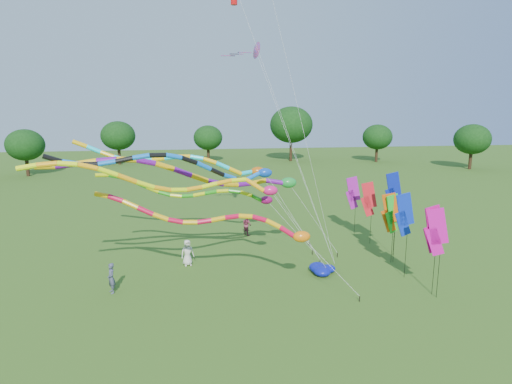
{
  "coord_description": "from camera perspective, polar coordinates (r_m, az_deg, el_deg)",
  "views": [
    {
      "loc": [
        -5.84,
        -19.33,
        9.52
      ],
      "look_at": [
        -2.25,
        4.15,
        4.8
      ],
      "focal_mm": 30.0,
      "sensor_mm": 36.0,
      "label": 1
    }
  ],
  "objects": [
    {
      "name": "banner_pole_blue_b",
      "position": [
        28.47,
        17.84,
        0.08
      ],
      "size": [
        1.16,
        0.09,
        5.55
      ],
      "rotation": [
        0.0,
        0.0,
        -0.01
      ],
      "color": "black",
      "rests_on": "ground"
    },
    {
      "name": "tube_kite_orange",
      "position": [
        21.03,
        -9.25,
        1.28
      ],
      "size": [
        14.64,
        3.26,
        7.86
      ],
      "rotation": [
        0.0,
        0.0,
        0.19
      ],
      "color": "black",
      "rests_on": "ground"
    },
    {
      "name": "banner_pole_magenta_a",
      "position": [
        23.24,
        22.54,
        -4.61
      ],
      "size": [
        1.16,
        0.19,
        4.78
      ],
      "rotation": [
        0.0,
        0.0,
        0.09
      ],
      "color": "black",
      "rests_on": "ground"
    },
    {
      "name": "banner_pole_orange",
      "position": [
        27.33,
        17.43,
        -2.64
      ],
      "size": [
        1.15,
        0.32,
        4.47
      ],
      "rotation": [
        0.0,
        0.0,
        -0.21
      ],
      "color": "black",
      "rests_on": "ground"
    },
    {
      "name": "blue_nylon_heap",
      "position": [
        25.68,
        9.99,
        -10.14
      ],
      "size": [
        1.45,
        1.09,
        0.5
      ],
      "color": "#0B159A",
      "rests_on": "ground"
    },
    {
      "name": "person_b",
      "position": [
        23.84,
        -18.74,
        -10.83
      ],
      "size": [
        0.6,
        0.7,
        1.61
      ],
      "primitive_type": "imported",
      "rotation": [
        0.0,
        0.0,
        -1.12
      ],
      "color": "#43465D",
      "rests_on": "ground"
    },
    {
      "name": "person_a",
      "position": [
        26.67,
        -9.13,
        -7.99
      ],
      "size": [
        0.89,
        0.69,
        1.61
      ],
      "primitive_type": "imported",
      "rotation": [
        0.0,
        0.0,
        0.25
      ],
      "color": "silver",
      "rests_on": "ground"
    },
    {
      "name": "tree_ring",
      "position": [
        17.11,
        5.78,
        -2.55
      ],
      "size": [
        113.87,
        115.38,
        9.72
      ],
      "color": "#382314",
      "rests_on": "ground"
    },
    {
      "name": "tube_kite_purple",
      "position": [
        23.46,
        -6.63,
        2.19
      ],
      "size": [
        16.3,
        3.66,
        7.75
      ],
      "rotation": [
        0.0,
        0.0,
        0.22
      ],
      "color": "black",
      "rests_on": "ground"
    },
    {
      "name": "delta_kite_high_c",
      "position": [
        29.11,
        -0.08,
        18.36
      ],
      "size": [
        6.27,
        5.91,
        14.44
      ],
      "rotation": [
        0.0,
        0.0,
        0.25
      ],
      "color": "black",
      "rests_on": "ground"
    },
    {
      "name": "banner_pole_violet",
      "position": [
        32.4,
        12.79,
        -0.13
      ],
      "size": [
        1.16,
        0.09,
        4.55
      ],
      "rotation": [
        0.0,
        0.0,
        -0.01
      ],
      "color": "black",
      "rests_on": "ground"
    },
    {
      "name": "tube_kite_blue",
      "position": [
        21.86,
        -8.26,
        3.23
      ],
      "size": [
        14.0,
        4.11,
        7.98
      ],
      "rotation": [
        0.0,
        0.0,
        0.31
      ],
      "color": "black",
      "rests_on": "ground"
    },
    {
      "name": "banner_pole_blue_a",
      "position": [
        25.02,
        19.18,
        -2.88
      ],
      "size": [
        1.16,
        0.08,
        4.95
      ],
      "rotation": [
        0.0,
        0.0,
        0.0
      ],
      "color": "black",
      "rests_on": "ground"
    },
    {
      "name": "banner_pole_magenta_b",
      "position": [
        23.07,
        22.94,
        -4.94
      ],
      "size": [
        1.11,
        0.5,
        4.71
      ],
      "rotation": [
        0.0,
        0.0,
        -0.38
      ],
      "color": "black",
      "rests_on": "ground"
    },
    {
      "name": "tube_kite_green",
      "position": [
        26.14,
        -6.59,
        -0.08
      ],
      "size": [
        12.96,
        1.01,
        6.37
      ],
      "rotation": [
        0.0,
        0.0,
        0.05
      ],
      "color": "black",
      "rests_on": "ground"
    },
    {
      "name": "banner_pole_red",
      "position": [
        30.81,
        14.78,
        -0.95
      ],
      "size": [
        1.16,
        0.29,
        4.47
      ],
      "rotation": [
        0.0,
        0.0,
        -0.18
      ],
      "color": "black",
      "rests_on": "ground"
    },
    {
      "name": "person_c",
      "position": [
        32.42,
        -1.22,
        -4.38
      ],
      "size": [
        0.9,
        0.97,
        1.59
      ],
      "primitive_type": "imported",
      "rotation": [
        0.0,
        0.0,
        2.09
      ],
      "color": "maroon",
      "rests_on": "ground"
    },
    {
      "name": "tube_kite_cyan",
      "position": [
        27.99,
        -8.43,
        3.85
      ],
      "size": [
        15.1,
        1.42,
        8.01
      ],
      "rotation": [
        0.0,
        0.0,
        -0.01
      ],
      "color": "black",
      "rests_on": "ground"
    },
    {
      "name": "banner_pole_green",
      "position": [
        27.39,
        17.78,
        -2.77
      ],
      "size": [
        1.15,
        0.36,
        4.4
      ],
      "rotation": [
        0.0,
        0.0,
        0.25
      ],
      "color": "black",
      "rests_on": "ground"
    },
    {
      "name": "ground",
      "position": [
        22.32,
        7.57,
        -14.11
      ],
      "size": [
        160.0,
        160.0,
        0.0
      ],
      "primitive_type": "plane",
      "color": "#2E5616",
      "rests_on": "ground"
    },
    {
      "name": "tube_kite_red",
      "position": [
        21.54,
        -4.0,
        -3.97
      ],
      "size": [
        12.72,
        3.2,
        5.89
      ],
      "rotation": [
        0.0,
        0.0,
        -0.28
      ],
      "color": "black",
      "rests_on": "ground"
    }
  ]
}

